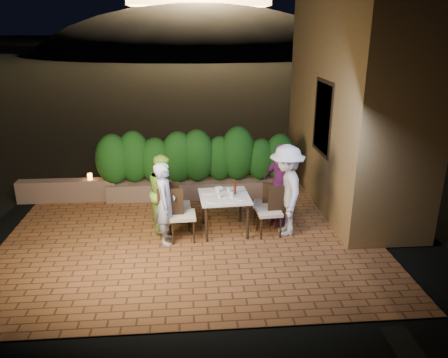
{
  "coord_description": "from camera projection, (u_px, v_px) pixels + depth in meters",
  "views": [
    {
      "loc": [
        -0.0,
        -7.28,
        3.8
      ],
      "look_at": [
        0.65,
        0.52,
        1.05
      ],
      "focal_mm": 35.0,
      "sensor_mm": 36.0,
      "label": 1
    }
  ],
  "objects": [
    {
      "name": "parapet",
      "position": [
        67.0,
        190.0,
        9.96
      ],
      "size": [
        2.2,
        0.3,
        0.5
      ],
      "primitive_type": "cube",
      "color": "brown",
      "rests_on": "ground"
    },
    {
      "name": "dining_table",
      "position": [
        224.0,
        214.0,
        8.43
      ],
      "size": [
        0.99,
        0.99,
        0.75
      ],
      "primitive_type": null,
      "rotation": [
        0.0,
        0.0,
        0.06
      ],
      "color": "white",
      "rests_on": "ground"
    },
    {
      "name": "diner_green",
      "position": [
        164.0,
        192.0,
        8.43
      ],
      "size": [
        0.62,
        0.77,
        1.53
      ],
      "primitive_type": "imported",
      "rotation": [
        0.0,
        0.0,
        1.62
      ],
      "color": "#85C23C",
      "rests_on": "ground"
    },
    {
      "name": "planter",
      "position": [
        199.0,
        189.0,
        10.22
      ],
      "size": [
        4.2,
        0.55,
        0.4
      ],
      "primitive_type": "cube",
      "color": "brown",
      "rests_on": "ground"
    },
    {
      "name": "plate_nw",
      "position": [
        213.0,
        201.0,
        8.04
      ],
      "size": [
        0.22,
        0.22,
        0.01
      ],
      "primitive_type": "cylinder",
      "color": "white",
      "rests_on": "dining_table"
    },
    {
      "name": "bowl",
      "position": [
        219.0,
        189.0,
        8.57
      ],
      "size": [
        0.23,
        0.23,
        0.05
      ],
      "primitive_type": "imported",
      "rotation": [
        0.0,
        0.0,
        0.35
      ],
      "color": "white",
      "rests_on": "dining_table"
    },
    {
      "name": "hedge",
      "position": [
        198.0,
        158.0,
        9.97
      ],
      "size": [
        4.0,
        0.7,
        1.1
      ],
      "primitive_type": null,
      "color": "#144112",
      "rests_on": "planter"
    },
    {
      "name": "window_frame",
      "position": [
        324.0,
        118.0,
        9.07
      ],
      "size": [
        0.06,
        1.15,
        1.55
      ],
      "primitive_type": "cube",
      "color": "black",
      "rests_on": "building_wall"
    },
    {
      "name": "plate_ne",
      "position": [
        240.0,
        198.0,
        8.15
      ],
      "size": [
        0.22,
        0.22,
        0.01
      ],
      "primitive_type": "cylinder",
      "color": "white",
      "rests_on": "dining_table"
    },
    {
      "name": "window_pane",
      "position": [
        324.0,
        118.0,
        9.07
      ],
      "size": [
        0.08,
        1.0,
        1.4
      ],
      "primitive_type": "cube",
      "color": "black",
      "rests_on": "building_wall"
    },
    {
      "name": "chair_left_front",
      "position": [
        183.0,
        214.0,
        8.07
      ],
      "size": [
        0.49,
        0.49,
        1.02
      ],
      "primitive_type": null,
      "rotation": [
        0.0,
        0.0,
        0.05
      ],
      "color": "black",
      "rests_on": "ground"
    },
    {
      "name": "parapet_lamp",
      "position": [
        90.0,
        177.0,
        9.9
      ],
      "size": [
        0.1,
        0.1,
        0.14
      ],
      "primitive_type": "cylinder",
      "color": "orange",
      "rests_on": "parapet"
    },
    {
      "name": "terrace_floor",
      "position": [
        191.0,
        234.0,
        8.6
      ],
      "size": [
        7.0,
        6.0,
        0.15
      ],
      "primitive_type": "cube",
      "color": "brown",
      "rests_on": "ground"
    },
    {
      "name": "chair_right_back",
      "position": [
        263.0,
        203.0,
        8.79
      ],
      "size": [
        0.48,
        0.48,
        0.86
      ],
      "primitive_type": null,
      "rotation": [
        0.0,
        0.0,
        2.92
      ],
      "color": "black",
      "rests_on": "ground"
    },
    {
      "name": "glass_se",
      "position": [
        229.0,
        190.0,
        8.41
      ],
      "size": [
        0.07,
        0.07,
        0.11
      ],
      "primitive_type": "cylinder",
      "color": "silver",
      "rests_on": "dining_table"
    },
    {
      "name": "diner_white",
      "position": [
        286.0,
        191.0,
        8.18
      ],
      "size": [
        0.67,
        1.15,
        1.76
      ],
      "primitive_type": "imported",
      "rotation": [
        0.0,
        0.0,
        -1.58
      ],
      "color": "silver",
      "rests_on": "ground"
    },
    {
      "name": "plate_sw",
      "position": [
        208.0,
        192.0,
        8.45
      ],
      "size": [
        0.21,
        0.21,
        0.01
      ],
      "primitive_type": "cylinder",
      "color": "white",
      "rests_on": "dining_table"
    },
    {
      "name": "glass_nw",
      "position": [
        219.0,
        196.0,
        8.15
      ],
      "size": [
        0.06,
        0.06,
        0.1
      ],
      "primitive_type": "cylinder",
      "color": "silver",
      "rests_on": "dining_table"
    },
    {
      "name": "ground",
      "position": [
        192.0,
        243.0,
        8.11
      ],
      "size": [
        400.0,
        400.0,
        0.0
      ],
      "primitive_type": "plane",
      "color": "black",
      "rests_on": "ground"
    },
    {
      "name": "hill",
      "position": [
        200.0,
        81.0,
        66.0
      ],
      "size": [
        52.0,
        40.0,
        22.0
      ],
      "primitive_type": "ellipsoid",
      "color": "black",
      "rests_on": "ground"
    },
    {
      "name": "building_wall",
      "position": [
        354.0,
        90.0,
        9.44
      ],
      "size": [
        1.6,
        5.0,
        5.0
      ],
      "primitive_type": "cube",
      "color": "olive",
      "rests_on": "ground"
    },
    {
      "name": "diner_blue",
      "position": [
        165.0,
        203.0,
        7.89
      ],
      "size": [
        0.4,
        0.58,
        1.54
      ],
      "primitive_type": "imported",
      "rotation": [
        0.0,
        0.0,
        1.51
      ],
      "color": "#A1B2CF",
      "rests_on": "ground"
    },
    {
      "name": "chair_left_back",
      "position": [
        179.0,
        205.0,
        8.52
      ],
      "size": [
        0.48,
        0.48,
        0.98
      ],
      "primitive_type": null,
      "rotation": [
        0.0,
        0.0,
        0.06
      ],
      "color": "black",
      "rests_on": "ground"
    },
    {
      "name": "diner_purple",
      "position": [
        280.0,
        184.0,
        8.67
      ],
      "size": [
        0.81,
        1.04,
        1.65
      ],
      "primitive_type": "imported",
      "rotation": [
        0.0,
        0.0,
        -1.08
      ],
      "color": "#7C297C",
      "rests_on": "ground"
    },
    {
      "name": "glass_sw",
      "position": [
        218.0,
        189.0,
        8.45
      ],
      "size": [
        0.07,
        0.07,
        0.12
      ],
      "primitive_type": "cylinder",
      "color": "silver",
      "rests_on": "dining_table"
    },
    {
      "name": "plate_front",
      "position": [
        231.0,
        201.0,
        8.02
      ],
      "size": [
        0.2,
        0.2,
        0.01
      ],
      "primitive_type": "cylinder",
      "color": "white",
      "rests_on": "dining_table"
    },
    {
      "name": "plate_centre",
      "position": [
        224.0,
        196.0,
        8.29
      ],
      "size": [
        0.23,
        0.23,
        0.01
      ],
      "primitive_type": "cylinder",
      "color": "white",
      "rests_on": "dining_table"
    },
    {
      "name": "glass_ne",
      "position": [
        232.0,
        195.0,
        8.18
      ],
      "size": [
        0.07,
        0.07,
        0.12
      ],
      "primitive_type": "cylinder",
      "color": "silver",
      "rests_on": "dining_table"
    },
    {
      "name": "plate_se",
      "position": [
        236.0,
        191.0,
        8.53
      ],
      "size": [
        0.24,
        0.24,
        0.01
      ],
      "primitive_type": "cylinder",
      "color": "white",
      "rests_on": "dining_table"
    },
    {
      "name": "chair_right_front",
      "position": [
        269.0,
        211.0,
        8.27
      ],
      "size": [
        0.48,
        0.48,
        0.98
      ],
      "primitive_type": null,
      "rotation": [
        0.0,
        0.0,
        3.21
      ],
      "color": "black",
      "rests_on": "ground"
    },
    {
      "name": "beer_bottle",
      "position": [
        235.0,
        187.0,
        8.32
      ],
      "size": [
        0.06,
        0.06,
        0.3
      ],
      "primitive_type": null,
      "color": "#491E0C",
      "rests_on": "dining_table"
    }
  ]
}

